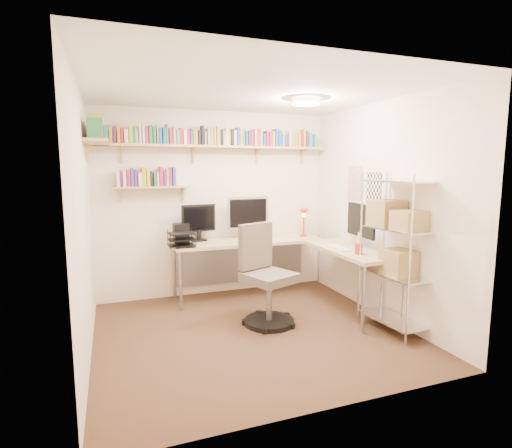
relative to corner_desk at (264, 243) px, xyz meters
The scene contains 6 objects.
ground 1.30m from the corner_desk, 118.19° to the right, with size 3.20×3.20×0.00m, color #3F241B.
room_shell 1.30m from the corner_desk, 118.00° to the right, with size 3.24×3.04×2.52m.
wall_shelves 1.60m from the corner_desk, 158.38° to the left, with size 3.12×1.09×0.80m.
corner_desk is the anchor object (origin of this frame).
office_chair 0.83m from the corner_desk, 110.27° to the right, with size 0.65×0.65×1.12m.
wire_rack 1.71m from the corner_desk, 56.88° to the right, with size 0.42×0.76×1.69m.
Camera 1 is at (-1.36, -3.84, 1.74)m, focal length 28.00 mm.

